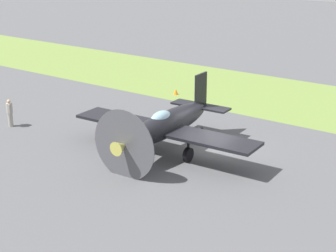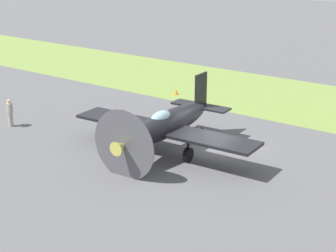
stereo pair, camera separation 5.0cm
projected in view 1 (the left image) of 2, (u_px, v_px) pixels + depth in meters
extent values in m
plane|color=#515154|center=(211.00, 149.00, 29.47)|extent=(160.00, 160.00, 0.00)
cube|color=olive|center=(298.00, 100.00, 38.67)|extent=(120.00, 11.00, 0.01)
ellipsoid|color=black|center=(168.00, 124.00, 28.60)|extent=(1.75, 7.68, 1.39)
cube|color=black|center=(163.00, 129.00, 28.31)|extent=(10.85, 2.41, 0.16)
cube|color=black|center=(201.00, 91.00, 31.02)|extent=(0.17, 1.24, 2.13)
cube|color=black|center=(200.00, 106.00, 31.31)|extent=(3.63, 1.18, 0.11)
cone|color=#B7B24C|center=(121.00, 147.00, 25.37)|extent=(0.75, 0.82, 0.72)
cylinder|color=#4C4C51|center=(124.00, 145.00, 25.55)|extent=(3.59, 0.21, 3.59)
ellipsoid|color=#8CB2C6|center=(161.00, 118.00, 27.91)|extent=(0.86, 1.61, 0.79)
cylinder|color=black|center=(188.00, 155.00, 27.72)|extent=(0.28, 0.77, 0.76)
cylinder|color=black|center=(188.00, 145.00, 27.55)|extent=(0.13, 0.13, 1.08)
cylinder|color=black|center=(138.00, 142.00, 29.41)|extent=(0.28, 0.77, 0.76)
cylinder|color=black|center=(138.00, 133.00, 29.24)|extent=(0.13, 0.13, 1.08)
cylinder|color=black|center=(201.00, 130.00, 31.91)|extent=(0.15, 0.36, 0.36)
cylinder|color=#9E998E|center=(11.00, 120.00, 33.03)|extent=(0.30, 0.30, 0.88)
cylinder|color=#9E998E|center=(9.00, 108.00, 32.79)|extent=(0.38, 0.38, 0.62)
sphere|color=tan|center=(9.00, 101.00, 32.65)|extent=(0.23, 0.23, 0.23)
cylinder|color=#9E998E|center=(9.00, 107.00, 33.02)|extent=(0.11, 0.11, 0.59)
cylinder|color=#9E998E|center=(10.00, 109.00, 32.55)|extent=(0.11, 0.11, 0.59)
cone|color=orange|center=(176.00, 92.00, 40.03)|extent=(0.36, 0.36, 0.44)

